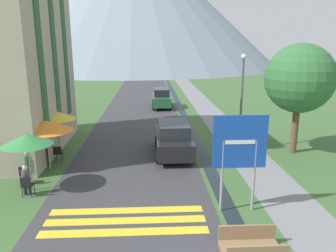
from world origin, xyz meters
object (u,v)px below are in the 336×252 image
(parked_car_far, at_px, (161,98))
(streetlamp, at_px, (242,95))
(cafe_chair_middle, at_px, (37,162))
(cafe_umbrella_front_green, at_px, (27,139))
(footbridge, at_px, (252,248))
(parked_car_near, at_px, (173,138))
(person_standing_terrace, at_px, (45,145))
(person_seated_near, at_px, (26,178))
(road_sign, at_px, (240,150))
(cafe_chair_far_left, at_px, (58,152))
(tree_by_path, at_px, (300,79))
(person_seated_far, at_px, (28,163))
(cafe_chair_nearest, at_px, (27,185))
(cafe_umbrella_rear_yellow, at_px, (57,115))
(cafe_chair_near_right, at_px, (25,173))
(cafe_umbrella_middle_orange, at_px, (46,126))

(parked_car_far, xyz_separation_m, streetlamp, (3.92, -13.01, 2.24))
(cafe_chair_middle, relative_size, cafe_umbrella_front_green, 0.35)
(footbridge, xyz_separation_m, parked_car_near, (-1.60, 8.87, 0.69))
(person_standing_terrace, bearing_deg, person_seated_near, -85.98)
(road_sign, relative_size, cafe_umbrella_front_green, 1.47)
(cafe_chair_far_left, bearing_deg, tree_by_path, 4.02)
(parked_car_far, height_order, tree_by_path, tree_by_path)
(person_seated_near, relative_size, streetlamp, 0.24)
(cafe_chair_middle, distance_m, person_seated_far, 0.74)
(cafe_umbrella_front_green, xyz_separation_m, person_seated_near, (-0.03, -0.41, -1.48))
(cafe_chair_nearest, relative_size, person_seated_far, 0.67)
(parked_car_far, bearing_deg, cafe_chair_middle, -112.03)
(footbridge, height_order, tree_by_path, tree_by_path)
(cafe_chair_nearest, height_order, person_seated_near, person_seated_near)
(cafe_umbrella_rear_yellow, height_order, person_standing_terrace, cafe_umbrella_rear_yellow)
(footbridge, distance_m, tree_by_path, 10.93)
(cafe_chair_nearest, xyz_separation_m, cafe_umbrella_rear_yellow, (-0.20, 5.49, 1.57))
(parked_car_far, xyz_separation_m, cafe_chair_near_right, (-6.39, -17.13, -0.39))
(footbridge, relative_size, tree_by_path, 0.29)
(parked_car_far, xyz_separation_m, cafe_chair_middle, (-6.35, -15.69, -0.39))
(cafe_chair_middle, height_order, person_standing_terrace, person_standing_terrace)
(parked_car_far, distance_m, person_standing_terrace, 16.17)
(streetlamp, bearing_deg, cafe_chair_far_left, -171.84)
(parked_car_far, bearing_deg, cafe_chair_far_left, -111.77)
(cafe_chair_far_left, relative_size, cafe_umbrella_middle_orange, 0.34)
(parked_car_near, relative_size, cafe_chair_nearest, 5.36)
(cafe_chair_nearest, relative_size, tree_by_path, 0.14)
(cafe_umbrella_middle_orange, height_order, tree_by_path, tree_by_path)
(cafe_chair_nearest, bearing_deg, cafe_umbrella_rear_yellow, 120.11)
(tree_by_path, bearing_deg, parked_car_near, -179.79)
(cafe_chair_near_right, xyz_separation_m, person_seated_near, (0.42, -0.99, 0.18))
(cafe_chair_far_left, bearing_deg, streetlamp, 8.13)
(cafe_chair_far_left, xyz_separation_m, person_standing_terrace, (-0.44, -0.55, 0.56))
(person_seated_near, bearing_deg, person_seated_far, 107.75)
(cafe_chair_nearest, xyz_separation_m, tree_by_path, (12.72, 4.80, 3.55))
(footbridge, xyz_separation_m, cafe_umbrella_front_green, (-7.70, 4.69, 1.95))
(parked_car_near, bearing_deg, footbridge, -79.78)
(cafe_umbrella_middle_orange, bearing_deg, parked_car_near, 16.18)
(cafe_chair_middle, bearing_deg, cafe_umbrella_rear_yellow, 102.13)
(cafe_chair_nearest, bearing_deg, parked_car_far, 100.20)
(parked_car_far, height_order, cafe_umbrella_middle_orange, cafe_umbrella_middle_orange)
(cafe_chair_far_left, bearing_deg, footbridge, -46.84)
(streetlamp, bearing_deg, cafe_umbrella_middle_orange, -166.92)
(parked_car_far, xyz_separation_m, tree_by_path, (6.82, -13.50, 3.16))
(cafe_umbrella_front_green, relative_size, person_seated_far, 1.89)
(streetlamp, bearing_deg, person_seated_near, -152.67)
(person_seated_far, bearing_deg, road_sign, -21.93)
(cafe_chair_far_left, height_order, cafe_umbrella_rear_yellow, cafe_umbrella_rear_yellow)
(cafe_umbrella_front_green, bearing_deg, person_standing_terrace, 95.32)
(cafe_chair_near_right, height_order, cafe_chair_far_left, same)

